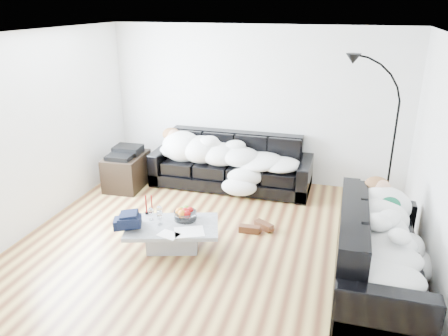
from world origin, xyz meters
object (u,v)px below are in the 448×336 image
(stereo, at_px, (125,152))
(coffee_table, at_px, (173,237))
(wine_glass_c, at_px, (160,218))
(av_cabinet, at_px, (127,171))
(floor_lamp, at_px, (393,144))
(sleeper_back, at_px, (230,151))
(shoes, at_px, (256,227))
(wine_glass_b, at_px, (151,214))
(candle_left, at_px, (146,205))
(sofa_back, at_px, (231,162))
(fruit_bowl, at_px, (185,213))
(sleeper_right, at_px, (384,231))
(candle_right, at_px, (152,204))
(wine_glass_a, at_px, (159,212))
(sofa_right, at_px, (381,248))

(stereo, bearing_deg, coffee_table, -50.44)
(wine_glass_c, height_order, av_cabinet, av_cabinet)
(coffee_table, distance_m, floor_lamp, 3.43)
(sleeper_back, bearing_deg, floor_lamp, -1.56)
(shoes, bearing_deg, wine_glass_b, -141.83)
(candle_left, bearing_deg, wine_glass_c, -37.42)
(sofa_back, bearing_deg, fruit_bowl, -92.18)
(sleeper_right, xyz_separation_m, candle_left, (-2.89, 0.22, -0.18))
(coffee_table, height_order, shoes, coffee_table)
(coffee_table, relative_size, candle_right, 4.76)
(sofa_back, bearing_deg, stereo, -163.15)
(wine_glass_b, relative_size, candle_right, 0.69)
(sofa_back, height_order, sleeper_right, sleeper_right)
(wine_glass_a, height_order, av_cabinet, av_cabinet)
(fruit_bowl, xyz_separation_m, shoes, (0.81, 0.54, -0.37))
(sleeper_back, distance_m, floor_lamp, 2.49)
(fruit_bowl, distance_m, wine_glass_a, 0.33)
(coffee_table, bearing_deg, fruit_bowl, 60.06)
(sleeper_right, xyz_separation_m, stereo, (-3.94, 1.66, -0.02))
(stereo, bearing_deg, fruit_bowl, -44.94)
(av_cabinet, bearing_deg, sleeper_back, 12.05)
(wine_glass_c, bearing_deg, floor_lamp, 36.29)
(sofa_back, xyz_separation_m, floor_lamp, (2.47, -0.12, 0.56))
(fruit_bowl, bearing_deg, candle_right, 172.20)
(sofa_back, height_order, candle_left, sofa_back)
(wine_glass_b, relative_size, candle_left, 0.63)
(wine_glass_a, distance_m, candle_left, 0.23)
(stereo, xyz_separation_m, floor_lamp, (4.13, 0.39, 0.37))
(shoes, xyz_separation_m, av_cabinet, (-2.41, 0.90, 0.22))
(wine_glass_c, distance_m, candle_right, 0.37)
(sofa_right, distance_m, shoes, 1.75)
(fruit_bowl, relative_size, candle_right, 1.20)
(sofa_right, xyz_separation_m, coffee_table, (-2.45, 0.03, -0.27))
(sofa_back, xyz_separation_m, fruit_bowl, (-0.07, -1.95, -0.01))
(sofa_right, distance_m, sleeper_back, 3.11)
(sofa_back, relative_size, wine_glass_a, 15.07)
(candle_left, bearing_deg, stereo, 126.13)
(wine_glass_c, bearing_deg, sofa_right, 0.01)
(wine_glass_c, xyz_separation_m, av_cabinet, (-1.34, 1.66, -0.15))
(stereo, bearing_deg, candle_right, -54.12)
(sleeper_right, xyz_separation_m, candle_right, (-2.84, 0.28, -0.19))
(sofa_back, relative_size, sleeper_back, 1.18)
(coffee_table, bearing_deg, floor_lamp, 37.33)
(sleeper_back, height_order, coffee_table, sleeper_back)
(sofa_right, relative_size, candle_right, 8.93)
(coffee_table, bearing_deg, stereo, 132.30)
(wine_glass_b, xyz_separation_m, shoes, (1.23, 0.67, -0.36))
(wine_glass_a, bearing_deg, candle_right, 141.15)
(sofa_right, height_order, stereo, sofa_right)
(shoes, bearing_deg, av_cabinet, 168.86)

